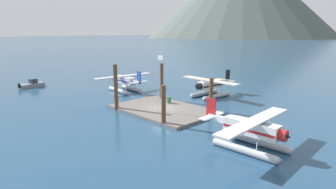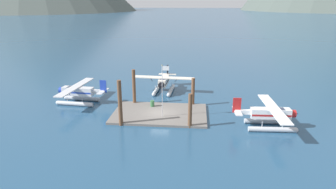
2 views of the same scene
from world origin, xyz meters
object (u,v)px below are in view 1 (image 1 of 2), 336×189
Objects in this scene: flagpole at (158,77)px; fuel_drum at (169,100)px; seaplane_silver_port_fwd at (125,82)px; seaplane_white_stbd_aft at (251,132)px; boat_grey_open_sw at (33,84)px; seaplane_cream_bow_centre at (211,87)px.

fuel_drum is at bearing 118.13° from flagpole.
seaplane_silver_port_fwd is at bearing 160.12° from flagpole.
seaplane_white_stbd_aft reaches higher than fuel_drum.
fuel_drum is at bearing 18.01° from boat_grey_open_sw.
flagpole reaches higher than seaplane_silver_port_fwd.
fuel_drum is at bearing -5.64° from seaplane_silver_port_fwd.
fuel_drum is (-2.04, 3.81, -3.88)m from flagpole.
seaplane_white_stbd_aft and seaplane_cream_bow_centre have the same top height.
seaplane_cream_bow_centre reaches higher than fuel_drum.
boat_grey_open_sw is (-42.20, -3.20, -1.09)m from seaplane_white_stbd_aft.
seaplane_cream_bow_centre is at bearing 95.94° from flagpole.
seaplane_cream_bow_centre is at bearing 31.76° from boat_grey_open_sw.
seaplane_silver_port_fwd is (-11.69, 1.15, 0.84)m from fuel_drum.
fuel_drum is 0.08× the size of seaplane_cream_bow_centre.
flagpole is 1.45× the size of boat_grey_open_sw.
boat_grey_open_sw is (-14.95, -9.82, -1.09)m from seaplane_silver_port_fwd.
seaplane_cream_bow_centre is 32.27m from boat_grey_open_sw.
seaplane_silver_port_fwd is 17.92m from boat_grey_open_sw.
seaplane_white_stbd_aft is at bearing -6.97° from flagpole.
seaplane_silver_port_fwd reaches higher than boat_grey_open_sw.
seaplane_white_stbd_aft and seaplane_silver_port_fwd have the same top height.
seaplane_cream_bow_centre is at bearing 84.68° from fuel_drum.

